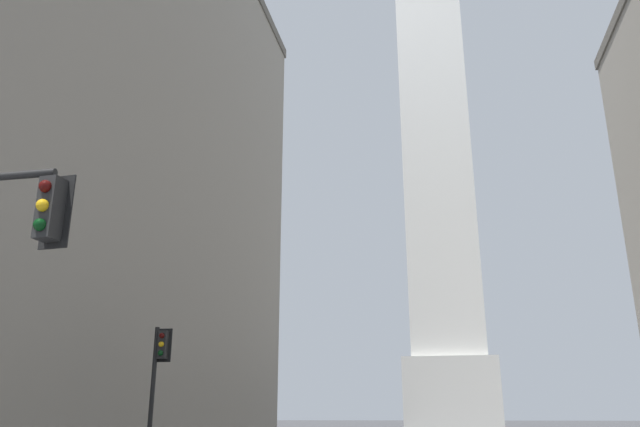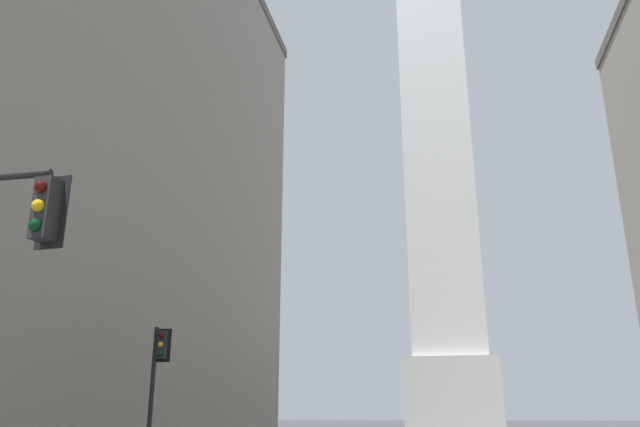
% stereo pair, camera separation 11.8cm
% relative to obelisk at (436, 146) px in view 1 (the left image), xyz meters
% --- Properties ---
extents(obelisk, '(8.48, 8.48, 59.96)m').
position_rel_obelisk_xyz_m(obelisk, '(0.00, 0.00, 0.00)').
color(obelisk, silver).
rests_on(obelisk, ground_plane).
extents(traffic_light_mid_left, '(0.77, 0.51, 4.84)m').
position_rel_obelisk_xyz_m(traffic_light_mid_left, '(-11.50, -37.91, -25.25)').
color(traffic_light_mid_left, black).
rests_on(traffic_light_mid_left, ground_plane).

